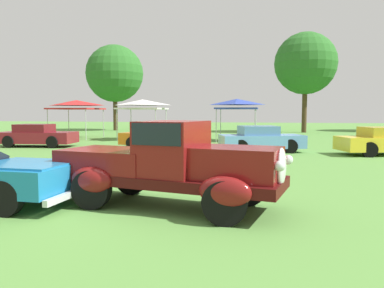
% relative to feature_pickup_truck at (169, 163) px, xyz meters
% --- Properties ---
extents(ground_plane, '(120.00, 120.00, 0.00)m').
position_rel_feature_pickup_truck_xyz_m(ground_plane, '(-0.81, 0.17, -0.87)').
color(ground_plane, '#568C3D').
extents(feature_pickup_truck, '(4.76, 2.52, 1.70)m').
position_rel_feature_pickup_truck_xyz_m(feature_pickup_truck, '(0.00, 0.00, 0.00)').
color(feature_pickup_truck, '#400B0B').
rests_on(feature_pickup_truck, ground_plane).
extents(show_car_burgundy, '(4.14, 2.10, 1.22)m').
position_rel_feature_pickup_truck_xyz_m(show_car_burgundy, '(-10.27, 11.16, -0.27)').
color(show_car_burgundy, maroon).
rests_on(show_car_burgundy, ground_plane).
extents(show_car_orange, '(4.67, 2.90, 1.22)m').
position_rel_feature_pickup_truck_xyz_m(show_car_orange, '(-3.29, 11.22, -0.27)').
color(show_car_orange, orange).
rests_on(show_car_orange, ground_plane).
extents(show_car_skyblue, '(4.16, 2.76, 1.22)m').
position_rel_feature_pickup_truck_xyz_m(show_car_skyblue, '(1.65, 10.79, -0.27)').
color(show_car_skyblue, '#669EDB').
rests_on(show_car_skyblue, ground_plane).
extents(canopy_tent_left_field, '(3.11, 3.11, 2.71)m').
position_rel_feature_pickup_truck_xyz_m(canopy_tent_left_field, '(-11.32, 17.53, 1.55)').
color(canopy_tent_left_field, '#B7B7BC').
rests_on(canopy_tent_left_field, ground_plane).
extents(canopy_tent_center_field, '(2.89, 2.89, 2.71)m').
position_rel_feature_pickup_truck_xyz_m(canopy_tent_center_field, '(-6.28, 17.12, 1.55)').
color(canopy_tent_center_field, '#B7B7BC').
rests_on(canopy_tent_center_field, ground_plane).
extents(canopy_tent_right_field, '(2.62, 2.62, 2.71)m').
position_rel_feature_pickup_truck_xyz_m(canopy_tent_right_field, '(0.06, 17.08, 1.55)').
color(canopy_tent_right_field, '#B7B7BC').
rests_on(canopy_tent_right_field, ground_plane).
extents(treeline_far_left, '(5.73, 5.73, 8.60)m').
position_rel_feature_pickup_truck_xyz_m(treeline_far_left, '(-13.15, 29.01, 4.85)').
color(treeline_far_left, '#47331E').
rests_on(treeline_far_left, ground_plane).
extents(treeline_mid_left, '(5.57, 5.57, 9.03)m').
position_rel_feature_pickup_truck_xyz_m(treeline_mid_left, '(5.34, 28.58, 5.35)').
color(treeline_mid_left, '#47331E').
rests_on(treeline_mid_left, ground_plane).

